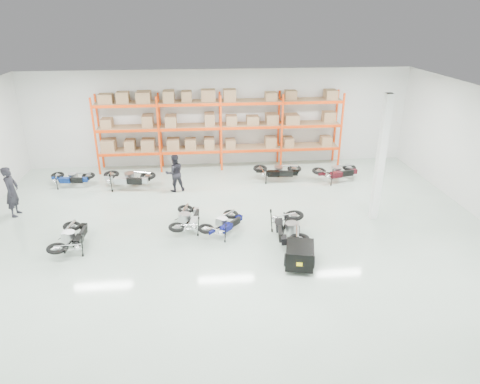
{
  "coord_description": "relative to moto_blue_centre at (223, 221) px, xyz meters",
  "views": [
    {
      "loc": [
        -0.92,
        -12.9,
        7.02
      ],
      "look_at": [
        0.37,
        0.78,
        1.1
      ],
      "focal_mm": 32.0,
      "sensor_mm": 36.0,
      "label": 1
    }
  ],
  "objects": [
    {
      "name": "trailer",
      "position": [
        2.1,
        -2.26,
        -0.07
      ],
      "size": [
        1.01,
        1.74,
        0.7
      ],
      "rotation": [
        0.0,
        0.0,
        -0.24
      ],
      "color": "black",
      "rests_on": "ground"
    },
    {
      "name": "person_back",
      "position": [
        -1.77,
        3.88,
        0.3
      ],
      "size": [
        0.9,
        0.79,
        1.58
      ],
      "primitive_type": "imported",
      "rotation": [
        0.0,
        0.0,
        3.43
      ],
      "color": "black",
      "rests_on": "ground"
    },
    {
      "name": "moto_back_b",
      "position": [
        -3.77,
        4.37,
        0.1
      ],
      "size": [
        2.07,
        1.31,
        1.25
      ],
      "primitive_type": null,
      "rotation": [
        0.0,
        -0.09,
        1.38
      ],
      "color": "#A4AAAE",
      "rests_on": "ground"
    },
    {
      "name": "moto_blue_centre",
      "position": [
        0.0,
        0.0,
        0.0
      ],
      "size": [
        1.65,
        1.71,
        1.03
      ],
      "primitive_type": null,
      "rotation": [
        0.0,
        -0.09,
        2.41
      ],
      "color": "#070A4D",
      "rests_on": "ground"
    },
    {
      "name": "moto_black_far_left",
      "position": [
        -4.81,
        -0.55,
        0.04
      ],
      "size": [
        0.95,
        1.76,
        1.11
      ],
      "primitive_type": null,
      "rotation": [
        0.0,
        -0.09,
        3.08
      ],
      "color": "black",
      "rests_on": "ground"
    },
    {
      "name": "pallet_rack",
      "position": [
        0.28,
        6.61,
        1.77
      ],
      "size": [
        11.28,
        0.98,
        3.62
      ],
      "color": "#FF430D",
      "rests_on": "ground"
    },
    {
      "name": "room",
      "position": [
        0.28,
        0.16,
        1.76
      ],
      "size": [
        18.0,
        18.0,
        18.0
      ],
      "color": "#B5C9B9",
      "rests_on": "ground"
    },
    {
      "name": "moto_touring_right",
      "position": [
        2.1,
        -0.66,
        0.12
      ],
      "size": [
        1.2,
        2.07,
        1.28
      ],
      "primitive_type": null,
      "rotation": [
        0.0,
        -0.09,
        -0.12
      ],
      "color": "black",
      "rests_on": "ground"
    },
    {
      "name": "structural_column",
      "position": [
        5.48,
        0.66,
        1.76
      ],
      "size": [
        0.25,
        0.25,
        4.5
      ],
      "primitive_type": "cube",
      "color": "white",
      "rests_on": "ground"
    },
    {
      "name": "moto_back_a",
      "position": [
        -6.21,
        4.8,
        0.01
      ],
      "size": [
        1.71,
        1.01,
        1.05
      ],
      "primitive_type": null,
      "rotation": [
        0.0,
        -0.09,
        1.44
      ],
      "color": "navy",
      "rests_on": "ground"
    },
    {
      "name": "moto_back_c",
      "position": [
        2.66,
        4.65,
        0.07
      ],
      "size": [
        1.93,
        1.12,
        1.19
      ],
      "primitive_type": null,
      "rotation": [
        0.0,
        -0.09,
        1.45
      ],
      "color": "black",
      "rests_on": "ground"
    },
    {
      "name": "moto_back_d",
      "position": [
        5.24,
        4.35,
        0.07
      ],
      "size": [
        1.96,
        1.26,
        1.17
      ],
      "primitive_type": null,
      "rotation": [
        0.0,
        -0.09,
        1.78
      ],
      "color": "#400C13",
      "rests_on": "ground"
    },
    {
      "name": "moto_silver_left",
      "position": [
        -1.21,
        0.43,
        0.02
      ],
      "size": [
        1.11,
        1.79,
        1.08
      ],
      "primitive_type": null,
      "rotation": [
        0.0,
        -0.09,
        2.96
      ],
      "color": "#B3B7BA",
      "rests_on": "ground"
    },
    {
      "name": "person_left",
      "position": [
        -7.52,
        2.13,
        0.45
      ],
      "size": [
        0.47,
        0.69,
        1.87
      ],
      "primitive_type": "imported",
      "rotation": [
        0.0,
        0.0,
        1.54
      ],
      "color": "black",
      "rests_on": "ground"
    }
  ]
}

